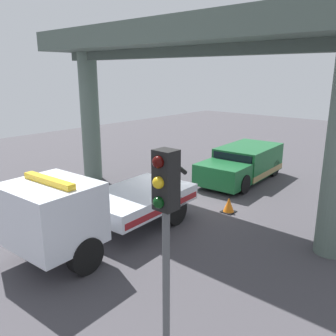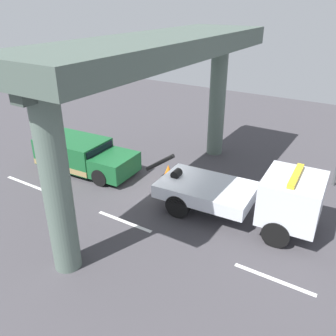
% 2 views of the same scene
% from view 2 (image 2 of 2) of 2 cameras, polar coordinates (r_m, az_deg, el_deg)
% --- Properties ---
extents(ground_plane, '(60.00, 40.00, 0.10)m').
position_cam_2_polar(ground_plane, '(16.11, -1.21, -4.29)').
color(ground_plane, '#423F44').
extents(lane_stripe_west, '(2.60, 0.16, 0.01)m').
position_cam_2_polar(lane_stripe_west, '(18.25, -21.95, -2.31)').
color(lane_stripe_west, silver).
rests_on(lane_stripe_west, ground).
extents(lane_stripe_mid, '(2.60, 0.16, 0.01)m').
position_cam_2_polar(lane_stripe_mid, '(14.30, -7.05, -8.55)').
color(lane_stripe_mid, silver).
rests_on(lane_stripe_mid, ground).
extents(lane_stripe_east, '(2.60, 0.16, 0.01)m').
position_cam_2_polar(lane_stripe_east, '(12.17, 16.68, -16.80)').
color(lane_stripe_east, silver).
rests_on(lane_stripe_east, ground).
extents(tow_truck_white, '(7.31, 2.74, 2.46)m').
position_cam_2_polar(tow_truck_white, '(13.96, 13.59, -4.28)').
color(tow_truck_white, silver).
rests_on(tow_truck_white, ground).
extents(towed_van_green, '(5.32, 2.49, 1.58)m').
position_cam_2_polar(towed_van_green, '(18.50, -13.64, 1.98)').
color(towed_van_green, '#195B2D').
rests_on(towed_van_green, ground).
extents(overpass_structure, '(3.60, 13.20, 6.75)m').
position_cam_2_polar(overpass_structure, '(14.12, -1.39, 16.30)').
color(overpass_structure, '#596B60').
rests_on(overpass_structure, ground).
extents(traffic_cone_orange, '(0.48, 0.48, 0.57)m').
position_cam_2_polar(traffic_cone_orange, '(17.58, 0.04, -0.39)').
color(traffic_cone_orange, orange).
rests_on(traffic_cone_orange, ground).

